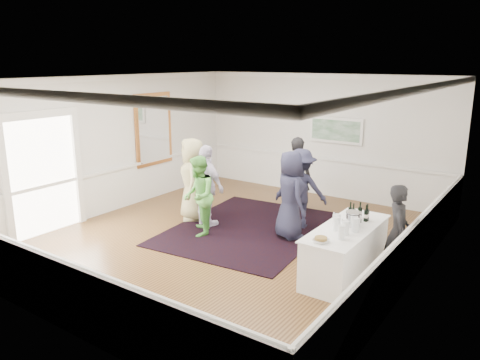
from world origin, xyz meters
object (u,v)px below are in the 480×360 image
Objects in this scene: guest_lilac at (207,186)px; guest_dark_b at (297,175)px; bartender at (398,232)px; guest_dark_a at (301,189)px; guest_navy at (290,195)px; serving_table at (345,251)px; guest_green at (198,196)px; ice_bucket at (353,219)px; nut_bowl at (321,240)px; guest_tan at (193,179)px.

guest_dark_b is (1.16, 1.91, 0.02)m from guest_lilac.
bartender is 0.93× the size of guest_dark_a.
bartender is at bearing -158.52° from guest_navy.
serving_table is at bearing 119.62° from guest_dark_a.
guest_dark_a reaches higher than guest_green.
ice_bucket is at bearing 122.40° from guest_dark_b.
guest_lilac is 0.99× the size of guest_navy.
guest_dark_a is at bearing 111.34° from guest_dark_b.
guest_lilac is 1.86m from guest_navy.
nut_bowl is at bearing 106.96° from guest_dark_a.
guest_lilac is at bearing 64.62° from bartender.
guest_dark_b is at bearing 134.51° from ice_bucket.
guest_tan is at bearing -5.16° from guest_lilac.
guest_tan is 1.04× the size of guest_lilac.
guest_green is 0.91× the size of guest_dark_b.
guest_dark_b is (-2.26, 2.48, 0.48)m from serving_table.
nut_bowl is (-0.08, -0.83, 0.46)m from serving_table.
nut_bowl reaches higher than serving_table.
guest_green is at bearing 164.06° from nut_bowl.
guest_lilac reaches higher than serving_table.
guest_lilac is 1.04× the size of guest_dark_a.
bartender reaches higher than nut_bowl.
nut_bowl is at bearing 165.56° from guest_navy.
guest_tan is at bearing 41.57° from guest_navy.
bartender is at bearing 133.07° from guest_dark_b.
guest_tan is 1.08× the size of guest_dark_a.
guest_lilac reaches higher than guest_dark_a.
serving_table is 3.50m from guest_lilac.
guest_dark_b is at bearing -30.89° from guest_navy.
nut_bowl is at bearing -95.39° from serving_table.
guest_dark_a is 0.68m from guest_navy.
guest_dark_a is at bearing 139.14° from ice_bucket.
serving_table is 1.31× the size of bartender.
guest_navy is 6.92× the size of ice_bucket.
bartender is 4.15m from guest_lilac.
bartender is at bearing -169.99° from guest_lilac.
guest_lilac is at bearing 163.85° from guest_green.
bartender is 0.74m from ice_bucket.
nut_bowl is (3.35, -1.41, -0.01)m from guest_lilac.
guest_lilac is at bearing 157.22° from nut_bowl.
guest_dark_a is at bearing 123.37° from nut_bowl.
guest_tan is 2.36m from guest_navy.
guest_dark_a is 2.35m from ice_bucket.
nut_bowl is (3.88, -1.57, -0.05)m from guest_tan.
bartender is at bearing 44.86° from guest_tan.
guest_lilac is 2.23m from guest_dark_b.
nut_bowl is (-0.80, -1.24, 0.09)m from bartender.
nut_bowl is at bearing 124.11° from bartender.
serving_table is 1.17× the size of guest_navy.
guest_green reaches higher than serving_table.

